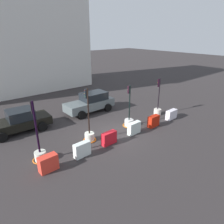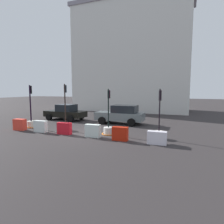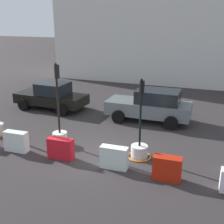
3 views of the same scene
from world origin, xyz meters
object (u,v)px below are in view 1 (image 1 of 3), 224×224
object	(u,v)px
traffic_light_0	(40,151)
construction_barrier_0	(48,163)
construction_barrier_1	(82,150)
car_black_sedan	(19,121)
construction_barrier_3	(134,128)
construction_barrier_5	(171,114)
construction_barrier_4	(153,121)
car_grey_saloon	(91,102)
construction_barrier_2	(109,138)
traffic_light_1	(89,133)
traffic_light_2	(129,120)
traffic_light_3	(158,108)

from	to	relation	value
traffic_light_0	construction_barrier_0	xyz separation A→B (m)	(-0.03, -1.21, -0.12)
construction_barrier_1	car_black_sedan	xyz separation A→B (m)	(-1.77, 5.81, 0.37)
construction_barrier_3	car_black_sedan	distance (m)	8.49
construction_barrier_5	construction_barrier_4	bearing A→B (deg)	179.62
construction_barrier_4	car_grey_saloon	size ratio (longest dim) A/B	0.22
construction_barrier_2	car_grey_saloon	world-z (taller)	car_grey_saloon
construction_barrier_0	construction_barrier_2	xyz separation A→B (m)	(4.24, 0.09, -0.02)
traffic_light_0	construction_barrier_4	bearing A→B (deg)	-8.34
traffic_light_1	construction_barrier_5	distance (m)	7.58
traffic_light_0	construction_barrier_5	size ratio (longest dim) A/B	3.17
construction_barrier_2	construction_barrier_4	xyz separation A→B (m)	(4.37, -0.14, 0.01)
construction_barrier_0	traffic_light_2	bearing A→B (deg)	10.06
traffic_light_1	construction_barrier_5	bearing A→B (deg)	-10.40
construction_barrier_2	construction_barrier_5	world-z (taller)	construction_barrier_2
traffic_light_3	car_grey_saloon	size ratio (longest dim) A/B	0.72
car_grey_saloon	construction_barrier_0	bearing A→B (deg)	-139.21
traffic_light_3	construction_barrier_5	bearing A→B (deg)	-86.35
traffic_light_3	construction_barrier_3	distance (m)	4.48
construction_barrier_0	traffic_light_1	bearing A→B (deg)	20.39
construction_barrier_3	car_grey_saloon	world-z (taller)	car_grey_saloon
construction_barrier_0	traffic_light_3	bearing A→B (deg)	7.03
construction_barrier_0	construction_barrier_1	xyz separation A→B (m)	(2.11, 0.00, -0.00)
car_grey_saloon	construction_barrier_2	bearing A→B (deg)	-113.15
traffic_light_1	construction_barrier_2	xyz separation A→B (m)	(0.74, -1.22, -0.11)
construction_barrier_0	construction_barrier_2	distance (m)	4.24
traffic_light_0	construction_barrier_2	distance (m)	4.35
traffic_light_3	construction_barrier_0	size ratio (longest dim) A/B	3.27
construction_barrier_5	car_grey_saloon	size ratio (longest dim) A/B	0.25
construction_barrier_4	car_grey_saloon	xyz separation A→B (m)	(-1.95, 5.79, 0.45)
traffic_light_0	construction_barrier_0	distance (m)	1.21
traffic_light_1	car_grey_saloon	distance (m)	5.46
traffic_light_0	construction_barrier_2	world-z (taller)	traffic_light_0
construction_barrier_0	construction_barrier_4	bearing A→B (deg)	-0.34
construction_barrier_1	construction_barrier_3	bearing A→B (deg)	0.77
construction_barrier_2	car_black_sedan	bearing A→B (deg)	124.27
traffic_light_3	construction_barrier_1	size ratio (longest dim) A/B	3.15
traffic_light_1	construction_barrier_4	bearing A→B (deg)	-14.82
construction_barrier_0	construction_barrier_5	bearing A→B (deg)	-0.35
traffic_light_0	car_black_sedan	size ratio (longest dim) A/B	0.80
construction_barrier_1	car_grey_saloon	world-z (taller)	car_grey_saloon
construction_barrier_3	traffic_light_0	bearing A→B (deg)	170.09
construction_barrier_1	construction_barrier_3	size ratio (longest dim) A/B	0.98
traffic_light_2	construction_barrier_5	bearing A→B (deg)	-19.97
traffic_light_3	construction_barrier_1	world-z (taller)	traffic_light_3
traffic_light_0	construction_barrier_3	size ratio (longest dim) A/B	3.40
traffic_light_0	car_grey_saloon	distance (m)	8.03
traffic_light_0	car_black_sedan	distance (m)	4.62
traffic_light_1	car_black_sedan	bearing A→B (deg)	125.06
traffic_light_1	construction_barrier_4	size ratio (longest dim) A/B	3.64
traffic_light_0	construction_barrier_0	world-z (taller)	traffic_light_0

